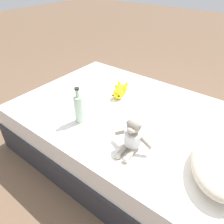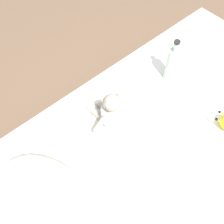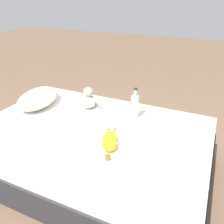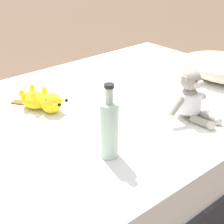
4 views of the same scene
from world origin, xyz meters
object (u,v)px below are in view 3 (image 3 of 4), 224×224
at_px(bed, 93,150).
at_px(glass_bottle, 135,106).
at_px(plush_yellow_creature, 110,141).
at_px(pillow, 38,98).
at_px(plush_monkey, 89,99).

xyz_separation_m(bed, glass_bottle, (0.35, -0.27, 0.36)).
xyz_separation_m(bed, plush_yellow_creature, (-0.17, -0.26, 0.29)).
height_order(bed, glass_bottle, glass_bottle).
relative_size(bed, glass_bottle, 6.86).
bearing_deg(glass_bottle, pillow, 98.76).
bearing_deg(plush_monkey, pillow, 106.53).
bearing_deg(pillow, plush_monkey, -73.47).
bearing_deg(pillow, bed, -104.41).
bearing_deg(plush_yellow_creature, pillow, 70.22).
xyz_separation_m(plush_monkey, plush_yellow_creature, (-0.53, -0.48, -0.05)).
xyz_separation_m(bed, plush_monkey, (0.35, 0.22, 0.34)).
height_order(bed, plush_monkey, plush_monkey).
bearing_deg(pillow, plush_yellow_creature, -109.78).
height_order(pillow, plush_monkey, plush_monkey).
bearing_deg(glass_bottle, plush_yellow_creature, 178.34).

